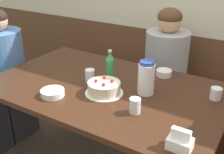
{
  "coord_description": "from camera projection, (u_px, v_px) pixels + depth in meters",
  "views": [
    {
      "loc": [
        0.91,
        -1.39,
        1.58
      ],
      "look_at": [
        0.02,
        0.05,
        0.8
      ],
      "focal_mm": 45.0,
      "sensor_mm": 36.0,
      "label": 1
    }
  ],
  "objects": [
    {
      "name": "person_pale_blue_shirt",
      "position": [
        165.0,
        76.0,
        2.43
      ],
      "size": [
        0.36,
        0.36,
        1.16
      ],
      "rotation": [
        0.0,
        0.0,
        -1.57
      ],
      "color": "#33333D",
      "rests_on": "ground_plane"
    },
    {
      "name": "bowl_rice_small",
      "position": [
        53.0,
        93.0,
        1.72
      ],
      "size": [
        0.15,
        0.15,
        0.04
      ],
      "color": "white",
      "rests_on": "dining_table"
    },
    {
      "name": "glass_shot_small",
      "position": [
        90.0,
        76.0,
        1.89
      ],
      "size": [
        0.06,
        0.06,
        0.09
      ],
      "color": "silver",
      "rests_on": "dining_table"
    },
    {
      "name": "soju_bottle",
      "position": [
        110.0,
        65.0,
        1.92
      ],
      "size": [
        0.06,
        0.06,
        0.21
      ],
      "color": "#388E4C",
      "rests_on": "dining_table"
    },
    {
      "name": "bowl_soup_white",
      "position": [
        164.0,
        73.0,
        1.99
      ],
      "size": [
        0.11,
        0.11,
        0.04
      ],
      "color": "white",
      "rests_on": "dining_table"
    },
    {
      "name": "birthday_cake",
      "position": [
        104.0,
        88.0,
        1.74
      ],
      "size": [
        0.24,
        0.24,
        0.1
      ],
      "color": "white",
      "rests_on": "dining_table"
    },
    {
      "name": "glass_tumbler_short",
      "position": [
        216.0,
        94.0,
        1.67
      ],
      "size": [
        0.07,
        0.07,
        0.07
      ],
      "color": "silver",
      "rests_on": "dining_table"
    },
    {
      "name": "bench_seat",
      "position": [
        153.0,
        102.0,
        2.71
      ],
      "size": [
        2.45,
        0.38,
        0.45
      ],
      "color": "#472314",
      "rests_on": "ground_plane"
    },
    {
      "name": "person_grey_tee",
      "position": [
        6.0,
        78.0,
        2.43
      ],
      "size": [
        0.36,
        0.36,
        1.15
      ],
      "color": "#33333D",
      "rests_on": "ground_plane"
    },
    {
      "name": "napkin_holder",
      "position": [
        180.0,
        142.0,
        1.25
      ],
      "size": [
        0.11,
        0.08,
        0.11
      ],
      "color": "white",
      "rests_on": "dining_table"
    },
    {
      "name": "water_pitcher",
      "position": [
        146.0,
        78.0,
        1.71
      ],
      "size": [
        0.1,
        0.1,
        0.22
      ],
      "color": "white",
      "rests_on": "dining_table"
    },
    {
      "name": "glass_water_tall",
      "position": [
        135.0,
        106.0,
        1.53
      ],
      "size": [
        0.06,
        0.06,
        0.09
      ],
      "color": "silver",
      "rests_on": "dining_table"
    },
    {
      "name": "dining_table",
      "position": [
        106.0,
        97.0,
        1.88
      ],
      "size": [
        1.55,
        0.95,
        0.75
      ],
      "color": "#381E11",
      "rests_on": "ground_plane"
    }
  ]
}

